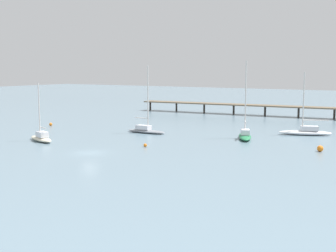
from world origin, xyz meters
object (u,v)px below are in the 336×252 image
object	(u,v)px
sailboat_white	(306,131)
sailboat_green	(245,134)
mooring_buoy_far	(320,149)
sailboat_cream	(41,137)
mooring_buoy_near	(145,145)
pier	(292,104)
sailboat_gray	(146,129)
mooring_buoy_outer	(51,124)

from	to	relation	value
sailboat_white	sailboat_green	xyz separation A→B (m)	(-7.54, -9.68, 0.08)
sailboat_green	mooring_buoy_far	size ratio (longest dim) A/B	14.47
sailboat_white	sailboat_cream	distance (m)	45.47
sailboat_white	sailboat_green	distance (m)	12.27
sailboat_cream	sailboat_white	bearing A→B (deg)	40.33
sailboat_cream	mooring_buoy_near	xyz separation A→B (m)	(17.33, 4.51, -0.41)
mooring_buoy_near	mooring_buoy_far	xyz separation A→B (m)	(23.32, 9.88, 0.18)
pier	mooring_buoy_far	size ratio (longest dim) A/B	65.70
pier	sailboat_gray	bearing A→B (deg)	-110.36
sailboat_white	mooring_buoy_outer	world-z (taller)	sailboat_white
sailboat_gray	mooring_buoy_outer	bearing A→B (deg)	-175.13
mooring_buoy_near	sailboat_cream	bearing A→B (deg)	-165.40
sailboat_gray	mooring_buoy_near	world-z (taller)	sailboat_gray
sailboat_white	mooring_buoy_outer	size ratio (longest dim) A/B	17.18
sailboat_cream	pier	bearing A→B (deg)	67.19
sailboat_white	sailboat_gray	world-z (taller)	sailboat_gray
sailboat_green	sailboat_gray	bearing A→B (deg)	-170.45
sailboat_white	pier	bearing A→B (deg)	110.88
pier	mooring_buoy_near	world-z (taller)	pier
sailboat_gray	mooring_buoy_near	bearing A→B (deg)	-55.77
sailboat_white	sailboat_gray	distance (m)	28.61
sailboat_white	mooring_buoy_far	size ratio (longest dim) A/B	12.33
sailboat_green	sailboat_gray	size ratio (longest dim) A/B	1.07
mooring_buoy_far	mooring_buoy_outer	bearing A→B (deg)	179.56
sailboat_green	sailboat_white	bearing A→B (deg)	52.07
pier	mooring_buoy_far	world-z (taller)	pier
sailboat_cream	mooring_buoy_near	distance (m)	17.91
sailboat_white	sailboat_cream	size ratio (longest dim) A/B	1.18
sailboat_green	mooring_buoy_far	bearing A→B (deg)	-21.61
mooring_buoy_near	mooring_buoy_outer	bearing A→B (deg)	161.43
sailboat_green	mooring_buoy_far	xyz separation A→B (m)	(13.54, -5.36, -0.33)
mooring_buoy_outer	mooring_buoy_far	distance (m)	53.96
mooring_buoy_near	sailboat_white	bearing A→B (deg)	55.18
mooring_buoy_outer	mooring_buoy_near	world-z (taller)	mooring_buoy_outer
sailboat_white	sailboat_green	size ratio (longest dim) A/B	0.85
sailboat_cream	mooring_buoy_outer	world-z (taller)	sailboat_cream
pier	sailboat_white	distance (m)	29.83
pier	sailboat_cream	bearing A→B (deg)	-112.81
sailboat_green	sailboat_gray	distance (m)	18.34
sailboat_gray	mooring_buoy_far	world-z (taller)	sailboat_gray
pier	sailboat_cream	xyz separation A→B (m)	(-24.06, -57.21, -2.53)
sailboat_green	mooring_buoy_near	distance (m)	18.12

